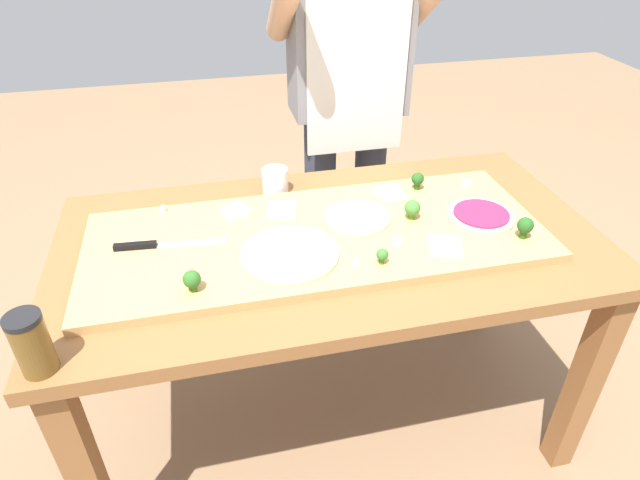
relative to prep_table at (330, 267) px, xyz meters
name	(u,v)px	position (x,y,z in m)	size (l,w,h in m)	color
ground_plane	(328,413)	(0.00, 0.00, -0.66)	(8.00, 8.00, 0.00)	#896B4C
prep_table	(330,267)	(0.00, 0.00, 0.00)	(1.51, 0.80, 0.77)	brown
cutting_board	(318,237)	(-0.04, -0.01, 0.12)	(1.25, 0.49, 0.03)	tan
chefs_knife	(154,245)	(-0.47, 0.02, 0.14)	(0.29, 0.04, 0.02)	#B7BABF
pizza_whole_cheese_artichoke	(357,217)	(0.09, 0.03, 0.14)	(0.19, 0.19, 0.02)	beige
pizza_whole_beet_magenta	(481,215)	(0.44, -0.04, 0.14)	(0.19, 0.19, 0.02)	beige
pizza_whole_white_garlic	(290,253)	(-0.13, -0.10, 0.14)	(0.26, 0.26, 0.02)	beige
pizza_slice_center	(236,211)	(-0.25, 0.14, 0.14)	(0.07, 0.07, 0.01)	silver
pizza_slice_far_right	(282,210)	(-0.12, 0.12, 0.14)	(0.08, 0.08, 0.01)	silver
pizza_slice_far_left	(445,246)	(0.27, -0.16, 0.14)	(0.09, 0.09, 0.01)	silver
pizza_slice_near_right	(390,193)	(0.22, 0.14, 0.14)	(0.08, 0.08, 0.01)	silver
broccoli_floret_back_mid	(418,179)	(0.32, 0.16, 0.17)	(0.04, 0.04, 0.06)	#2C5915
broccoli_floret_front_left	(382,255)	(0.09, -0.19, 0.16)	(0.03, 0.03, 0.04)	#3F7220
broccoli_floret_center_left	(192,280)	(-0.38, -0.19, 0.16)	(0.04, 0.04, 0.06)	#366618
broccoli_floret_front_mid	(413,209)	(0.24, 0.00, 0.17)	(0.05, 0.05, 0.06)	#487A23
broccoli_floret_front_right	(525,226)	(0.50, -0.16, 0.17)	(0.04, 0.04, 0.06)	#2C5915
cheese_crumble_a	(356,262)	(0.02, -0.18, 0.14)	(0.02, 0.02, 0.02)	silver
cheese_crumble_b	(397,242)	(0.15, -0.12, 0.14)	(0.02, 0.02, 0.02)	white
cheese_crumble_c	(467,184)	(0.48, 0.14, 0.14)	(0.02, 0.02, 0.02)	white
cheese_crumble_d	(164,209)	(-0.45, 0.20, 0.14)	(0.02, 0.02, 0.02)	white
flour_cup	(275,182)	(-0.11, 0.29, 0.14)	(0.08, 0.08, 0.08)	white
sauce_jar	(32,344)	(-0.69, -0.34, 0.18)	(0.07, 0.07, 0.14)	brown
cook_center	(349,84)	(0.21, 0.58, 0.34)	(0.54, 0.39, 1.67)	#333847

